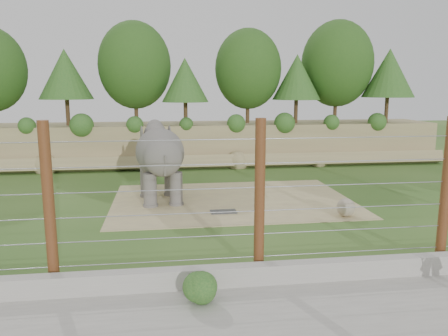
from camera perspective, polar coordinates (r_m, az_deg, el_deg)
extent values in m
plane|color=#30581E|center=(15.67, 1.00, -7.08)|extent=(90.00, 90.00, 0.00)
cube|color=#8B7A54|center=(28.07, -3.05, 3.32)|extent=(30.00, 4.00, 2.50)
cube|color=#8B7A54|center=(25.94, -2.61, 0.72)|extent=(30.00, 1.37, 1.07)
cylinder|color=#3F2B19|center=(27.89, -19.74, 6.88)|extent=(0.24, 0.24, 1.58)
sphere|color=#1C4618|center=(27.86, -20.01, 11.27)|extent=(3.60, 3.60, 3.60)
cylinder|color=#3F2B19|center=(27.84, -11.40, 7.64)|extent=(0.24, 0.24, 1.92)
sphere|color=#1C4618|center=(27.85, -11.60, 13.01)|extent=(4.40, 4.40, 4.40)
cylinder|color=#3F2B19|center=(26.64, -5.04, 7.12)|extent=(0.24, 0.24, 1.40)
sphere|color=#1C4618|center=(26.60, -5.10, 11.21)|extent=(3.20, 3.20, 3.20)
cylinder|color=#3F2B19|center=(28.10, 3.10, 7.75)|extent=(0.24, 0.24, 1.82)
sphere|color=#1C4618|center=(28.09, 3.15, 12.78)|extent=(4.16, 4.16, 4.16)
cylinder|color=#3F2B19|center=(28.25, 9.37, 7.32)|extent=(0.24, 0.24, 1.50)
sphere|color=#1C4618|center=(28.22, 9.49, 11.46)|extent=(3.44, 3.44, 3.44)
cylinder|color=#3F2B19|center=(30.18, 14.32, 7.82)|extent=(0.24, 0.24, 2.03)
sphere|color=#1C4618|center=(30.20, 14.56, 13.05)|extent=(4.64, 4.64, 4.64)
cylinder|color=#3F2B19|center=(30.38, 20.45, 7.15)|extent=(0.24, 0.24, 1.64)
sphere|color=#1C4618|center=(30.36, 20.72, 11.35)|extent=(3.76, 3.76, 3.76)
cube|color=tan|center=(18.59, 1.11, -4.23)|extent=(10.00, 7.00, 0.02)
cube|color=#262628|center=(16.82, -0.08, -5.73)|extent=(1.00, 0.60, 0.03)
sphere|color=gray|center=(16.81, 15.62, -4.98)|extent=(0.68, 0.68, 0.68)
cube|color=#9F9C93|center=(10.98, 5.11, -13.60)|extent=(26.00, 0.35, 0.50)
cube|color=#9F9C93|center=(9.36, 7.97, -19.85)|extent=(26.00, 4.00, 0.01)
cylinder|color=#502515|center=(10.95, -21.89, -4.67)|extent=(0.26, 0.26, 4.00)
cylinder|color=#502515|center=(10.86, 4.67, -4.06)|extent=(0.26, 0.26, 4.00)
cylinder|color=#502515|center=(12.88, 26.98, -2.88)|extent=(0.26, 0.26, 4.00)
cylinder|color=#95959A|center=(11.33, 4.56, -11.43)|extent=(20.00, 0.02, 0.02)
cylinder|color=#95959A|center=(11.12, 4.60, -8.56)|extent=(20.00, 0.02, 0.02)
cylinder|color=#95959A|center=(10.94, 4.65, -5.59)|extent=(20.00, 0.02, 0.02)
cylinder|color=#95959A|center=(10.79, 4.69, -2.52)|extent=(20.00, 0.02, 0.02)
cylinder|color=#95959A|center=(10.67, 4.74, 0.62)|extent=(20.00, 0.02, 0.02)
cylinder|color=#95959A|center=(10.59, 4.79, 3.82)|extent=(20.00, 0.02, 0.02)
sphere|color=#1F5320|center=(9.98, -3.15, -15.36)|extent=(0.72, 0.72, 0.72)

